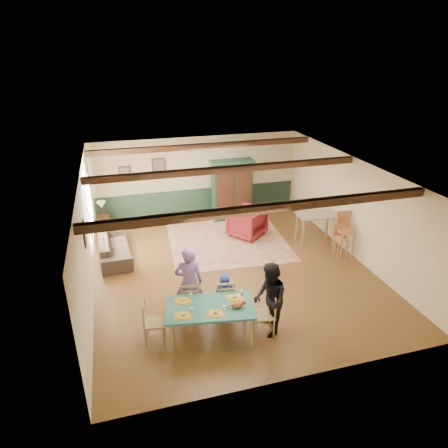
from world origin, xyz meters
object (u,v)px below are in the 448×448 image
object	(u,v)px
sofa	(114,247)
bar_stool_right	(345,235)
dining_chair_far_left	(190,299)
bar_stool_left	(341,242)
table_lamp	(102,209)
person_woman	(270,300)
person_man	(189,282)
armchair	(247,222)
cat	(237,304)
dining_chair_end_right	(264,314)
person_child	(225,294)
counter_table	(315,229)
end_table	(104,224)
armoire	(232,190)
dining_chair_far_right	(225,297)
dining_chair_end_left	(154,321)
dining_table	(210,321)

from	to	relation	value
sofa	bar_stool_right	distance (m)	6.41
dining_chair_far_left	bar_stool_left	bearing A→B (deg)	-152.79
table_lamp	person_woman	bearing A→B (deg)	-61.49
person_man	bar_stool_right	bearing A→B (deg)	-153.34
dining_chair_far_left	armchair	distance (m)	4.34
person_man	bar_stool_left	xyz separation A→B (m)	(4.49, 1.38, -0.32)
cat	dining_chair_end_right	bearing A→B (deg)	9.46
dining_chair_far_left	bar_stool_left	size ratio (longest dim) A/B	0.90
person_child	bar_stool_left	bearing A→B (deg)	-148.77
dining_chair_far_left	table_lamp	distance (m)	5.30
counter_table	bar_stool_left	world-z (taller)	bar_stool_left
counter_table	end_table	bearing A→B (deg)	157.55
person_woman	armchair	xyz separation A→B (m)	(1.05, 4.49, -0.34)
armoire	end_table	bearing A→B (deg)	-178.20
dining_chair_end_right	table_lamp	xyz separation A→B (m)	(-3.12, 5.90, 0.33)
dining_chair_far_left	armoire	xyz separation A→B (m)	(2.45, 5.00, 0.56)
person_woman	armoire	size ratio (longest dim) A/B	0.78
table_lamp	dining_chair_far_right	bearing A→B (deg)	-63.70
armoire	bar_stool_right	world-z (taller)	armoire
table_lamp	counter_table	xyz separation A→B (m)	(6.05, -2.50, -0.32)
dining_chair_end_right	bar_stool_right	bearing A→B (deg)	135.78
person_man	bar_stool_left	distance (m)	4.70
person_man	bar_stool_left	world-z (taller)	person_man
dining_chair_far_right	dining_chair_end_left	bearing A→B (deg)	24.92
dining_table	dining_chair_far_left	xyz separation A→B (m)	(-0.27, 0.74, 0.10)
person_man	armchair	size ratio (longest dim) A/B	1.68
dining_chair_far_right	counter_table	world-z (taller)	counter_table
dining_chair_end_left	armoire	world-z (taller)	armoire
dining_chair_end_left	armoire	xyz separation A→B (m)	(3.27, 5.56, 0.56)
dining_chair_far_right	counter_table	xyz separation A→B (m)	(3.53, 2.61, 0.01)
sofa	dining_chair_end_right	bearing A→B (deg)	-148.12
dining_chair_end_right	counter_table	distance (m)	4.49
dining_chair_far_right	counter_table	size ratio (longest dim) A/B	0.81
dining_chair_far_right	dining_chair_end_right	size ratio (longest dim) A/B	1.00
sofa	table_lamp	xyz separation A→B (m)	(-0.27, 1.75, 0.49)
dining_chair_end_left	dining_chair_end_right	xyz separation A→B (m)	(2.17, -0.36, 0.00)
dining_chair_end_right	dining_chair_far_left	bearing A→B (deg)	-114.92
dining_chair_end_left	armchair	bearing A→B (deg)	-29.56
counter_table	dining_chair_end_right	bearing A→B (deg)	-130.70
armchair	bar_stool_left	distance (m)	2.90
person_man	dining_chair_end_right	bearing A→B (deg)	152.70
dining_chair_far_left	dining_chair_end_left	size ratio (longest dim) A/B	1.00
dining_chair_far_right	bar_stool_left	world-z (taller)	bar_stool_left
person_child	end_table	xyz separation A→B (m)	(-2.54, 5.03, -0.21)
dining_table	counter_table	size ratio (longest dim) A/B	1.54
dining_chair_end_left	armchair	world-z (taller)	dining_chair_end_left
dining_chair_far_left	counter_table	world-z (taller)	counter_table
person_man	armoire	bearing A→B (deg)	-107.00
dining_chair_far_left	person_woman	size ratio (longest dim) A/B	0.58
dining_chair_far_right	sofa	world-z (taller)	dining_chair_far_right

